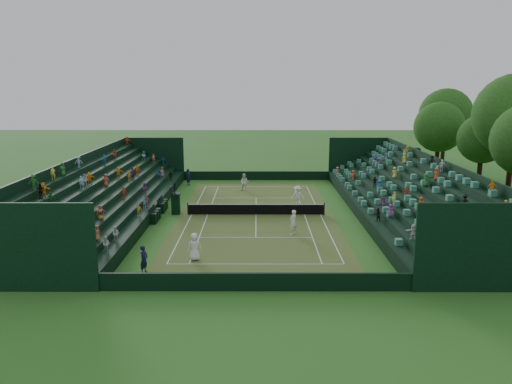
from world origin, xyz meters
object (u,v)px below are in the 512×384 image
player_near_east (293,222)px  player_far_west (245,182)px  umpire_chair (176,201)px  tennis_net (256,209)px  player_far_east (298,196)px  player_near_west (195,247)px

player_near_east → player_far_west: 15.91m
umpire_chair → player_far_west: (5.66, 9.46, -0.25)m
umpire_chair → player_near_east: size_ratio=1.45×
tennis_net → player_far_west: bearing=97.0°
umpire_chair → player_near_east: umpire_chair is taller
player_far_east → tennis_net: bearing=-135.3°
player_near_east → umpire_chair: bearing=-76.6°
player_near_east → player_far_west: (-3.96, 15.41, -0.03)m
umpire_chair → player_far_west: size_ratio=1.49×
umpire_chair → player_near_east: bearing=-31.7°
player_near_east → player_far_east: size_ratio=1.00×
umpire_chair → player_near_west: 11.87m
player_far_west → player_near_west: bearing=-84.3°
player_near_west → umpire_chair: bearing=-75.3°
player_near_west → player_far_east: 16.33m
player_far_west → tennis_net: bearing=-70.1°
tennis_net → player_near_east: (2.75, -5.62, 0.41)m
tennis_net → player_far_west: 9.87m
player_near_west → player_near_east: player_near_east is taller
umpire_chair → player_far_east: size_ratio=1.45×
tennis_net → umpire_chair: 6.91m
tennis_net → player_near_west: size_ratio=6.59×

